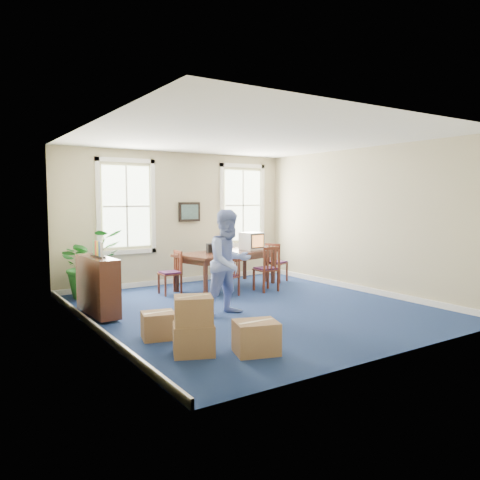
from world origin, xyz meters
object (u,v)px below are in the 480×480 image
chair_near_left (228,276)px  potted_plant (89,263)px  crt_tv (252,241)px  conference_table (227,269)px  cardboard_boxes (204,320)px  man (229,262)px  credenza (98,288)px

chair_near_left → potted_plant: (-2.51, 1.46, 0.29)m
crt_tv → conference_table: bearing=177.4°
conference_table → chair_near_left: 0.99m
crt_tv → cardboard_boxes: 5.12m
man → cardboard_boxes: man is taller
chair_near_left → crt_tv: bearing=-162.6°
crt_tv → cardboard_boxes: crt_tv is taller
man → credenza: bearing=143.9°
conference_table → potted_plant: 3.09m
conference_table → crt_tv: crt_tv is taller
credenza → man: bearing=-32.8°
chair_near_left → conference_table: bearing=-139.6°
conference_table → cardboard_boxes: 4.57m
potted_plant → cardboard_boxes: 4.35m
chair_near_left → man: man is taller
cardboard_boxes → chair_near_left: bearing=53.1°
credenza → conference_table: bearing=15.0°
chair_near_left → cardboard_boxes: 3.59m
man → chair_near_left: bearing=53.5°
credenza → potted_plant: 1.72m
conference_table → credenza: (-3.33, -1.07, 0.08)m
conference_table → man: bearing=-135.3°
conference_table → chair_near_left: chair_near_left is taller
man → potted_plant: man is taller
crt_tv → potted_plant: 3.80m
crt_tv → credenza: 4.25m
credenza → potted_plant: bearing=76.5°
credenza → potted_plant: potted_plant is taller
chair_near_left → potted_plant: bearing=-48.8°
chair_near_left → cardboard_boxes: size_ratio=0.60×
potted_plant → chair_near_left: bearing=-30.2°
chair_near_left → man: bearing=40.9°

